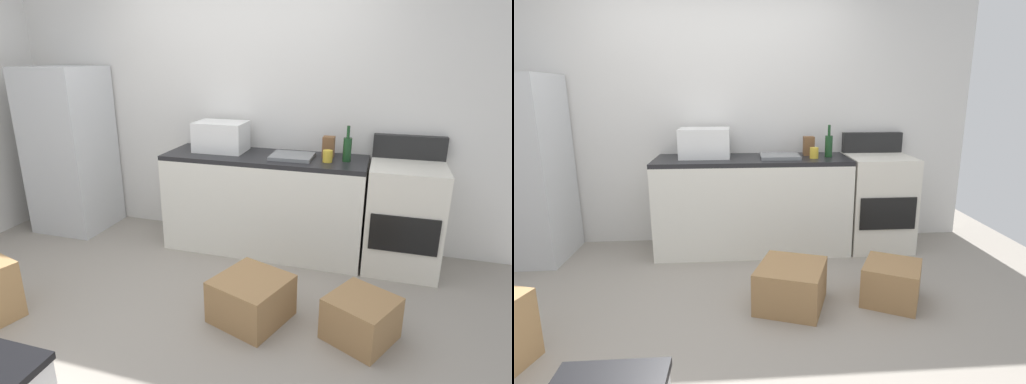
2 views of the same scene
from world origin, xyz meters
TOP-DOWN VIEW (x-y plane):
  - ground_plane at (0.00, 0.00)m, footprint 6.00×6.00m
  - wall_back at (0.00, 1.55)m, footprint 5.00×0.10m
  - kitchen_counter at (0.30, 1.20)m, footprint 1.80×0.60m
  - refrigerator at (-1.75, 1.15)m, footprint 0.68×0.66m
  - stove_oven at (1.52, 1.21)m, footprint 0.60×0.61m
  - microwave at (-0.14, 1.27)m, footprint 0.46×0.34m
  - sink_basin at (0.56, 1.18)m, footprint 0.36×0.32m
  - wine_bottle at (1.02, 1.20)m, footprint 0.07×0.07m
  - coffee_mug at (0.87, 1.13)m, footprint 0.08×0.08m
  - knife_block at (0.85, 1.32)m, footprint 0.10×0.10m
  - cardboard_box_large at (1.27, 0.09)m, footprint 0.52×0.52m
  - cardboard_box_medium at (0.53, 0.09)m, footprint 0.58×0.59m

SIDE VIEW (x-z plane):
  - ground_plane at x=0.00m, z-range 0.00..0.00m
  - cardboard_box_large at x=1.27m, z-range 0.00..0.29m
  - cardboard_box_medium at x=0.53m, z-range 0.00..0.31m
  - kitchen_counter at x=0.30m, z-range 0.00..0.90m
  - stove_oven at x=1.52m, z-range -0.08..1.02m
  - refrigerator at x=-1.75m, z-range 0.00..1.65m
  - sink_basin at x=0.56m, z-range 0.90..0.93m
  - coffee_mug at x=0.87m, z-range 0.90..1.00m
  - knife_block at x=0.85m, z-range 0.90..1.08m
  - wine_bottle at x=1.02m, z-range 0.86..1.16m
  - microwave at x=-0.14m, z-range 0.90..1.17m
  - wall_back at x=0.00m, z-range 0.00..2.60m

